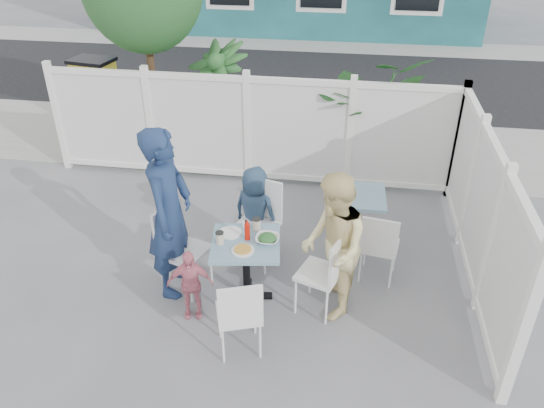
# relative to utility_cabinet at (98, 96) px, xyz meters

# --- Properties ---
(ground) EXTENTS (80.00, 80.00, 0.00)m
(ground) POSITION_rel_utility_cabinet_xyz_m (2.95, -4.00, -0.61)
(ground) COLOR slate
(near_sidewalk) EXTENTS (24.00, 2.60, 0.01)m
(near_sidewalk) POSITION_rel_utility_cabinet_xyz_m (2.95, -0.20, -0.60)
(near_sidewalk) COLOR gray
(near_sidewalk) RESTS_ON ground
(street) EXTENTS (24.00, 5.00, 0.01)m
(street) POSITION_rel_utility_cabinet_xyz_m (2.95, 3.50, -0.60)
(street) COLOR black
(street) RESTS_ON ground
(far_sidewalk) EXTENTS (24.00, 1.60, 0.01)m
(far_sidewalk) POSITION_rel_utility_cabinet_xyz_m (2.95, 6.60, -0.60)
(far_sidewalk) COLOR gray
(far_sidewalk) RESTS_ON ground
(fence_back) EXTENTS (5.86, 0.08, 1.60)m
(fence_back) POSITION_rel_utility_cabinet_xyz_m (3.05, -1.60, 0.18)
(fence_back) COLOR white
(fence_back) RESTS_ON ground
(fence_right) EXTENTS (0.08, 3.66, 1.60)m
(fence_right) POSITION_rel_utility_cabinet_xyz_m (5.95, -3.40, 0.18)
(fence_right) COLOR white
(fence_right) RESTS_ON ground
(utility_cabinet) EXTENTS (0.72, 0.57, 1.21)m
(utility_cabinet) POSITION_rel_utility_cabinet_xyz_m (0.00, 0.00, 0.00)
(utility_cabinet) COLOR gold
(utility_cabinet) RESTS_ON ground
(potted_shrub_a) EXTENTS (1.46, 1.46, 1.86)m
(potted_shrub_a) POSITION_rel_utility_cabinet_xyz_m (2.46, -0.90, 0.33)
(potted_shrub_a) COLOR #21532C
(potted_shrub_a) RESTS_ON ground
(potted_shrub_b) EXTENTS (2.14, 2.04, 1.86)m
(potted_shrub_b) POSITION_rel_utility_cabinet_xyz_m (4.65, -1.00, 0.32)
(potted_shrub_b) COLOR #21532C
(potted_shrub_b) RESTS_ON ground
(main_table) EXTENTS (0.78, 0.78, 0.73)m
(main_table) POSITION_rel_utility_cabinet_xyz_m (3.54, -4.22, -0.04)
(main_table) COLOR teal
(main_table) RESTS_ON ground
(spare_table) EXTENTS (0.67, 0.67, 0.69)m
(spare_table) POSITION_rel_utility_cabinet_xyz_m (4.64, -3.02, -0.07)
(spare_table) COLOR teal
(spare_table) RESTS_ON ground
(chair_left) EXTENTS (0.55, 0.56, 0.98)m
(chair_left) POSITION_rel_utility_cabinet_xyz_m (2.78, -4.12, -0.03)
(chair_left) COLOR white
(chair_left) RESTS_ON ground
(chair_right) EXTENTS (0.52, 0.53, 0.93)m
(chair_right) POSITION_rel_utility_cabinet_xyz_m (4.37, -4.29, -0.06)
(chair_right) COLOR white
(chair_right) RESTS_ON ground
(chair_back) EXTENTS (0.56, 0.55, 0.99)m
(chair_back) POSITION_rel_utility_cabinet_xyz_m (3.55, -3.48, -0.03)
(chair_back) COLOR white
(chair_back) RESTS_ON ground
(chair_near) EXTENTS (0.50, 0.49, 0.88)m
(chair_near) POSITION_rel_utility_cabinet_xyz_m (3.63, -5.01, -0.09)
(chair_near) COLOR white
(chair_near) RESTS_ON ground
(chair_spare) EXTENTS (0.45, 0.44, 0.87)m
(chair_spare) POSITION_rel_utility_cabinet_xyz_m (4.90, -3.71, -0.10)
(chair_spare) COLOR white
(chair_spare) RESTS_ON ground
(man) EXTENTS (0.47, 0.70, 1.88)m
(man) POSITION_rel_utility_cabinet_xyz_m (2.73, -4.14, 0.33)
(man) COLOR navy
(man) RESTS_ON ground
(woman) EXTENTS (0.73, 0.86, 1.55)m
(woman) POSITION_rel_utility_cabinet_xyz_m (4.41, -4.25, 0.17)
(woman) COLOR #EDC649
(woman) RESTS_ON ground
(boy) EXTENTS (0.64, 0.52, 1.13)m
(boy) POSITION_rel_utility_cabinet_xyz_m (3.48, -3.38, -0.04)
(boy) COLOR navy
(boy) RESTS_ON ground
(toddler) EXTENTS (0.49, 0.28, 0.79)m
(toddler) POSITION_rel_utility_cabinet_xyz_m (3.03, -4.56, -0.21)
(toddler) COLOR pink
(toddler) RESTS_ON ground
(plate_main) EXTENTS (0.23, 0.23, 0.01)m
(plate_main) POSITION_rel_utility_cabinet_xyz_m (3.54, -4.38, 0.13)
(plate_main) COLOR white
(plate_main) RESTS_ON main_table
(plate_side) EXTENTS (0.24, 0.24, 0.02)m
(plate_side) POSITION_rel_utility_cabinet_xyz_m (3.35, -4.09, 0.13)
(plate_side) COLOR white
(plate_side) RESTS_ON main_table
(salad_bowl) EXTENTS (0.24, 0.24, 0.06)m
(salad_bowl) POSITION_rel_utility_cabinet_xyz_m (3.75, -4.18, 0.15)
(salad_bowl) COLOR white
(salad_bowl) RESTS_ON main_table
(coffee_cup_a) EXTENTS (0.08, 0.08, 0.12)m
(coffee_cup_a) POSITION_rel_utility_cabinet_xyz_m (3.29, -4.28, 0.18)
(coffee_cup_a) COLOR beige
(coffee_cup_a) RESTS_ON main_table
(coffee_cup_b) EXTENTS (0.09, 0.09, 0.13)m
(coffee_cup_b) POSITION_rel_utility_cabinet_xyz_m (3.61, -3.99, 0.18)
(coffee_cup_b) COLOR beige
(coffee_cup_b) RESTS_ON main_table
(ketchup_bottle) EXTENTS (0.06, 0.06, 0.18)m
(ketchup_bottle) POSITION_rel_utility_cabinet_xyz_m (3.55, -4.17, 0.21)
(ketchup_bottle) COLOR #C01206
(ketchup_bottle) RESTS_ON main_table
(salt_shaker) EXTENTS (0.03, 0.03, 0.07)m
(salt_shaker) POSITION_rel_utility_cabinet_xyz_m (3.47, -3.95, 0.16)
(salt_shaker) COLOR white
(salt_shaker) RESTS_ON main_table
(pepper_shaker) EXTENTS (0.03, 0.03, 0.08)m
(pepper_shaker) POSITION_rel_utility_cabinet_xyz_m (3.49, -3.95, 0.16)
(pepper_shaker) COLOR black
(pepper_shaker) RESTS_ON main_table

